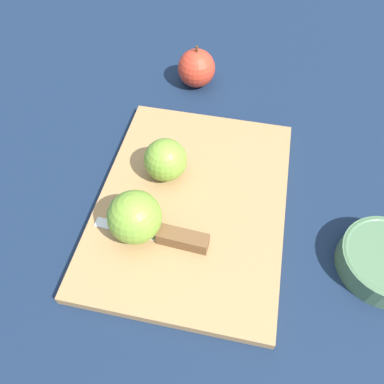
{
  "coord_description": "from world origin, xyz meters",
  "views": [
    {
      "loc": [
        0.32,
        0.14,
        0.51
      ],
      "look_at": [
        0.0,
        0.0,
        0.04
      ],
      "focal_mm": 35.0,
      "sensor_mm": 36.0,
      "label": 1
    }
  ],
  "objects_px": {
    "apple_half_left": "(166,160)",
    "apple_half_right": "(135,217)",
    "knife": "(177,238)",
    "apple_whole": "(196,68)"
  },
  "relations": [
    {
      "from": "apple_half_left",
      "to": "apple_whole",
      "type": "distance_m",
      "value": 0.27
    },
    {
      "from": "apple_half_right",
      "to": "apple_whole",
      "type": "relative_size",
      "value": 0.89
    },
    {
      "from": "apple_half_right",
      "to": "knife",
      "type": "xyz_separation_m",
      "value": [
        -0.01,
        0.06,
        -0.03
      ]
    },
    {
      "from": "apple_half_left",
      "to": "apple_whole",
      "type": "xyz_separation_m",
      "value": [
        -0.26,
        -0.06,
        -0.01
      ]
    },
    {
      "from": "apple_half_right",
      "to": "knife",
      "type": "relative_size",
      "value": 0.44
    },
    {
      "from": "knife",
      "to": "apple_whole",
      "type": "bearing_deg",
      "value": -79.54
    },
    {
      "from": "apple_half_right",
      "to": "apple_whole",
      "type": "distance_m",
      "value": 0.39
    },
    {
      "from": "apple_half_left",
      "to": "knife",
      "type": "bearing_deg",
      "value": -45.08
    },
    {
      "from": "apple_half_left",
      "to": "apple_half_right",
      "type": "bearing_deg",
      "value": -73.59
    },
    {
      "from": "apple_half_left",
      "to": "apple_half_right",
      "type": "relative_size",
      "value": 0.89
    }
  ]
}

